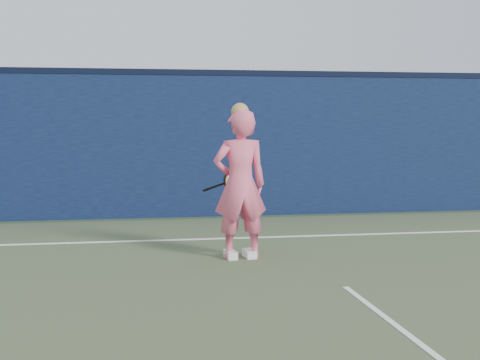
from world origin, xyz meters
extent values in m
plane|color=#2F482C|center=(0.00, 0.00, 0.00)|extent=(80.00, 80.00, 0.00)
cube|color=black|center=(0.00, 6.50, 1.25)|extent=(24.00, 0.40, 2.50)
cube|color=black|center=(0.00, 6.50, 2.55)|extent=(24.00, 0.42, 0.10)
imported|color=#F86082|center=(-0.82, 2.64, 0.92)|extent=(0.71, 0.50, 1.84)
sphere|color=tan|center=(-0.82, 2.64, 1.81)|extent=(0.22, 0.22, 0.22)
cube|color=white|center=(-0.70, 2.65, 0.05)|extent=(0.14, 0.29, 0.10)
cube|color=white|center=(-0.94, 2.63, 0.05)|extent=(0.14, 0.29, 0.10)
torus|color=black|center=(-0.84, 3.10, 0.92)|extent=(0.28, 0.19, 0.29)
torus|color=gold|center=(-0.84, 3.10, 0.92)|extent=(0.22, 0.15, 0.24)
cylinder|color=beige|center=(-0.84, 3.10, 0.92)|extent=(0.22, 0.14, 0.24)
cylinder|color=black|center=(-1.06, 3.06, 0.87)|extent=(0.26, 0.12, 0.10)
cylinder|color=black|center=(-1.18, 3.04, 0.83)|extent=(0.12, 0.07, 0.06)
cube|color=white|center=(0.00, 4.00, 0.01)|extent=(11.00, 0.08, 0.01)
camera|label=1|loc=(-2.18, -5.43, 1.71)|focal=50.00mm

